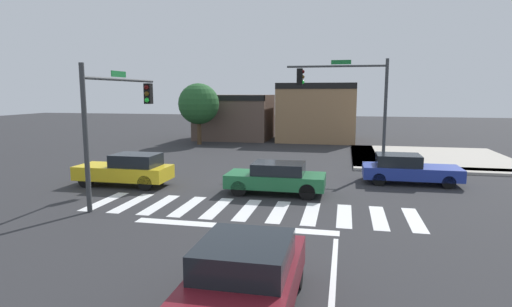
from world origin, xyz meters
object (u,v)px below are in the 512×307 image
at_px(car_blue, 407,169).
at_px(roadside_tree, 199,104).
at_px(car_maroon, 243,281).
at_px(traffic_signal_southwest, 118,108).
at_px(car_yellow, 127,170).
at_px(car_green, 276,177).
at_px(traffic_signal_northeast, 348,93).

bearing_deg(car_blue, roadside_tree, 140.31).
relative_size(car_blue, car_maroon, 1.00).
bearing_deg(car_maroon, traffic_signal_southwest, 41.59).
relative_size(traffic_signal_southwest, roadside_tree, 1.09).
xyz_separation_m(car_blue, roadside_tree, (-14.96, 12.41, 2.69)).
bearing_deg(car_yellow, traffic_signal_southwest, 113.03).
relative_size(car_green, car_yellow, 0.96).
bearing_deg(car_maroon, car_blue, -19.67).
relative_size(traffic_signal_southwest, traffic_signal_northeast, 0.90).
bearing_deg(traffic_signal_southwest, car_yellow, 23.03).
distance_m(car_yellow, roadside_tree, 16.03).
relative_size(car_green, roadside_tree, 0.83).
xyz_separation_m(traffic_signal_southwest, car_green, (6.23, 1.94, -2.99)).
distance_m(traffic_signal_northeast, car_blue, 5.81).
xyz_separation_m(traffic_signal_northeast, car_green, (-2.94, -6.88, -3.61)).
relative_size(traffic_signal_southwest, car_maroon, 1.24).
bearing_deg(car_green, traffic_signal_northeast, -113.16).
relative_size(traffic_signal_southwest, car_blue, 1.24).
bearing_deg(car_yellow, car_blue, -165.77).
bearing_deg(traffic_signal_southwest, car_maroon, -138.41).
relative_size(traffic_signal_northeast, roadside_tree, 1.21).
bearing_deg(roadside_tree, car_blue, -39.69).
height_order(traffic_signal_northeast, car_maroon, traffic_signal_northeast).
height_order(traffic_signal_northeast, car_yellow, traffic_signal_northeast).
bearing_deg(car_blue, traffic_signal_northeast, 129.27).
xyz_separation_m(car_maroon, roadside_tree, (-10.15, 25.87, 2.62)).
bearing_deg(roadside_tree, car_green, -59.92).
relative_size(traffic_signal_northeast, car_maroon, 1.38).
xyz_separation_m(car_blue, car_yellow, (-12.91, -3.27, 0.07)).
height_order(traffic_signal_northeast, roadside_tree, traffic_signal_northeast).
distance_m(traffic_signal_southwest, car_green, 7.18).
height_order(traffic_signal_southwest, car_green, traffic_signal_southwest).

